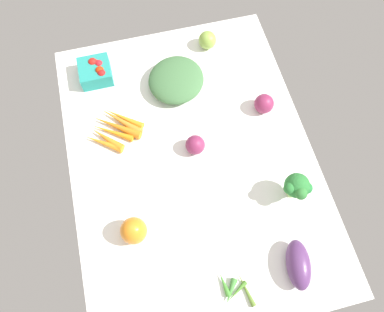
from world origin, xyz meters
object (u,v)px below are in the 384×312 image
(okra_pile, at_px, (234,289))
(red_onion_center, at_px, (195,145))
(heirloom_tomato_green, at_px, (207,40))
(berry_basket, at_px, (96,71))
(leafy_greens_clump, at_px, (176,80))
(broccoli_head, at_px, (297,187))
(red_onion_near_basket, at_px, (264,104))
(carrot_bunch, at_px, (114,129))
(eggplant, at_px, (298,265))
(bell_pepper_orange, at_px, (134,231))

(okra_pile, bearing_deg, red_onion_center, 179.85)
(heirloom_tomato_green, bearing_deg, okra_pile, -9.91)
(berry_basket, bearing_deg, okra_pile, 18.33)
(okra_pile, relative_size, leafy_greens_clump, 0.54)
(okra_pile, relative_size, berry_basket, 1.01)
(broccoli_head, bearing_deg, berry_basket, -138.25)
(red_onion_near_basket, bearing_deg, red_onion_center, -70.61)
(carrot_bunch, distance_m, eggplant, 0.69)
(leafy_greens_clump, xyz_separation_m, heirloom_tomato_green, (-0.14, 0.15, 0.00))
(carrot_bunch, height_order, heirloom_tomato_green, heirloom_tomato_green)
(carrot_bunch, bearing_deg, leafy_greens_clump, 118.04)
(berry_basket, bearing_deg, carrot_bunch, 5.93)
(bell_pepper_orange, bearing_deg, okra_pile, 47.34)
(broccoli_head, xyz_separation_m, red_onion_near_basket, (-0.31, 0.01, -0.04))
(heirloom_tomato_green, bearing_deg, red_onion_near_basket, 20.48)
(okra_pile, xyz_separation_m, bell_pepper_orange, (-0.21, -0.23, 0.04))
(leafy_greens_clump, height_order, carrot_bunch, leafy_greens_clump)
(red_onion_center, distance_m, heirloom_tomato_green, 0.41)
(heirloom_tomato_green, distance_m, eggplant, 0.81)
(broccoli_head, bearing_deg, leafy_greens_clump, -152.02)
(carrot_bunch, bearing_deg, bell_pepper_orange, 0.85)
(red_onion_center, xyz_separation_m, red_onion_near_basket, (-0.09, 0.25, 0.00))
(eggplant, bearing_deg, berry_basket, -137.94)
(leafy_greens_clump, relative_size, eggplant, 1.45)
(leafy_greens_clump, bearing_deg, okra_pile, 0.17)
(leafy_greens_clump, bearing_deg, red_onion_center, 0.72)
(okra_pile, relative_size, carrot_bunch, 0.52)
(bell_pepper_orange, relative_size, red_onion_near_basket, 1.35)
(carrot_bunch, xyz_separation_m, heirloom_tomato_green, (-0.26, 0.38, 0.02))
(carrot_bunch, relative_size, red_onion_near_basket, 3.15)
(carrot_bunch, bearing_deg, okra_pile, 22.90)
(berry_basket, distance_m, carrot_bunch, 0.23)
(leafy_greens_clump, bearing_deg, red_onion_near_basket, 57.94)
(leafy_greens_clump, xyz_separation_m, broccoli_head, (0.47, 0.25, 0.04))
(eggplant, bearing_deg, carrot_bunch, -130.21)
(red_onion_center, xyz_separation_m, bell_pepper_orange, (0.22, -0.23, 0.01))
(okra_pile, height_order, berry_basket, berry_basket)
(berry_basket, bearing_deg, heirloom_tomato_green, 95.42)
(berry_basket, relative_size, leafy_greens_clump, 0.54)
(okra_pile, height_order, eggplant, eggplant)
(red_onion_center, distance_m, bell_pepper_orange, 0.32)
(okra_pile, xyz_separation_m, broccoli_head, (-0.22, 0.25, 0.06))
(leafy_greens_clump, height_order, bell_pepper_orange, bell_pepper_orange)
(leafy_greens_clump, bearing_deg, heirloom_tomato_green, 133.39)
(okra_pile, xyz_separation_m, red_onion_center, (-0.43, 0.00, 0.02))
(carrot_bunch, height_order, eggplant, eggplant)
(broccoli_head, distance_m, bell_pepper_orange, 0.48)
(carrot_bunch, distance_m, broccoli_head, 0.59)
(carrot_bunch, distance_m, red_onion_near_basket, 0.49)
(berry_basket, distance_m, eggplant, 0.89)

